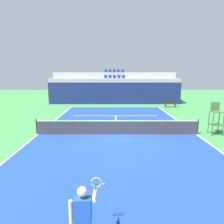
{
  "coord_description": "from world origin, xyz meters",
  "views": [
    {
      "loc": [
        -0.35,
        -13.69,
        4.1
      ],
      "look_at": [
        -0.3,
        2.0,
        1.2
      ],
      "focal_mm": 33.25,
      "sensor_mm": 36.0,
      "label": 1
    }
  ],
  "objects_px": {
    "umpire_chair": "(215,117)",
    "player_bench": "(170,103)",
    "tennis_net": "(116,127)",
    "tennis_ball_1": "(103,184)",
    "player": "(83,217)"
  },
  "relations": [
    {
      "from": "tennis_net",
      "to": "player_bench",
      "type": "bearing_deg",
      "value": 59.78
    },
    {
      "from": "tennis_net",
      "to": "umpire_chair",
      "type": "relative_size",
      "value": 5.04
    },
    {
      "from": "tennis_net",
      "to": "tennis_ball_1",
      "type": "bearing_deg",
      "value": -95.77
    },
    {
      "from": "umpire_chair",
      "to": "player_bench",
      "type": "xyz_separation_m",
      "value": [
        0.21,
        11.81,
        -0.68
      ]
    },
    {
      "from": "tennis_net",
      "to": "umpire_chair",
      "type": "bearing_deg",
      "value": 0.48
    },
    {
      "from": "tennis_ball_1",
      "to": "player",
      "type": "bearing_deg",
      "value": -96.16
    },
    {
      "from": "player_bench",
      "to": "tennis_ball_1",
      "type": "height_order",
      "value": "player_bench"
    },
    {
      "from": "player_bench",
      "to": "tennis_ball_1",
      "type": "bearing_deg",
      "value": -112.35
    },
    {
      "from": "player",
      "to": "player_bench",
      "type": "relative_size",
      "value": 1.14
    },
    {
      "from": "tennis_net",
      "to": "tennis_ball_1",
      "type": "xyz_separation_m",
      "value": [
        -0.66,
        -6.56,
        -0.47
      ]
    },
    {
      "from": "tennis_net",
      "to": "umpire_chair",
      "type": "height_order",
      "value": "umpire_chair"
    },
    {
      "from": "tennis_net",
      "to": "player",
      "type": "bearing_deg",
      "value": -95.9
    },
    {
      "from": "tennis_net",
      "to": "tennis_ball_1",
      "type": "height_order",
      "value": "tennis_net"
    },
    {
      "from": "tennis_net",
      "to": "tennis_ball_1",
      "type": "relative_size",
      "value": 167.88
    },
    {
      "from": "umpire_chair",
      "to": "player",
      "type": "bearing_deg",
      "value": -128.54
    }
  ]
}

